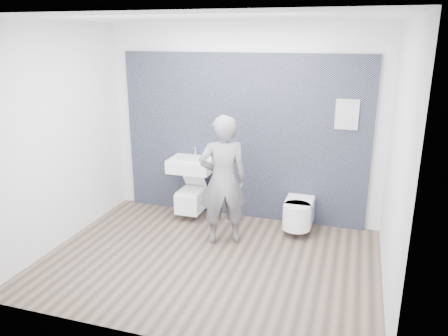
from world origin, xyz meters
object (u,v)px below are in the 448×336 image
(toilet_rounded, at_px, (298,213))
(visitor, at_px, (223,181))
(washbasin, at_px, (191,165))
(toilet_square, at_px, (192,199))

(toilet_rounded, height_order, visitor, visitor)
(washbasin, height_order, visitor, visitor)
(toilet_square, bearing_deg, visitor, -43.00)
(washbasin, height_order, toilet_square, washbasin)
(toilet_square, distance_m, toilet_rounded, 1.60)
(washbasin, relative_size, toilet_rounded, 0.97)
(washbasin, xyz_separation_m, toilet_square, (0.00, -0.02, -0.53))
(washbasin, distance_m, toilet_square, 0.53)
(toilet_square, height_order, toilet_rounded, toilet_square)
(visitor, bearing_deg, washbasin, -68.48)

